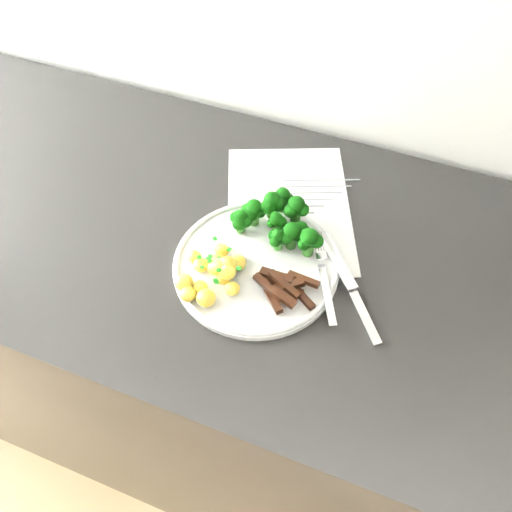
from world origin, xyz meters
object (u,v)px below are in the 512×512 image
plate (256,264)px  recipe_paper (289,207)px  counter (267,372)px  broccoli (280,219)px  potatoes (215,272)px  knife (356,299)px  fork (325,280)px  beef_strips (284,288)px

plate → recipe_paper: bearing=87.0°
counter → recipe_paper: bearing=93.1°
broccoli → potatoes: broccoli is taller
potatoes → knife: bearing=10.8°
broccoli → fork: size_ratio=0.96×
recipe_paper → beef_strips: 0.18m
plate → counter: bearing=69.1°
fork → recipe_paper: bearing=127.7°
counter → recipe_paper: recipe_paper is taller
beef_strips → fork: 0.07m
counter → plate: size_ratio=9.22×
recipe_paper → knife: bearing=-42.8°
counter → plate: plate is taller
counter → beef_strips: size_ratio=23.54×
broccoli → beef_strips: bearing=-66.6°
broccoli → fork: 0.13m
counter → plate: 0.47m
fork → broccoli: bearing=144.7°
beef_strips → fork: size_ratio=0.63×
broccoli → knife: (0.15, -0.08, -0.03)m
beef_strips → fork: (0.05, 0.04, -0.00)m
knife → broccoli: bearing=152.0°
counter → knife: size_ratio=13.98×
plate → fork: fork is taller
plate → fork: 0.11m
counter → knife: bearing=-15.1°
potatoes → knife: 0.22m
recipe_paper → knife: (0.16, -0.15, 0.01)m
recipe_paper → beef_strips: bearing=-73.5°
broccoli → counter: bearing=-88.2°
plate → fork: size_ratio=1.60×
plate → potatoes: potatoes is taller
potatoes → fork: potatoes is taller
plate → broccoli: (0.01, 0.08, 0.04)m
recipe_paper → plate: (-0.01, -0.14, 0.01)m
plate → beef_strips: size_ratio=2.55×
fork → counter: bearing=163.0°
plate → broccoli: 0.08m
broccoli → beef_strips: (0.05, -0.11, -0.02)m
plate → fork: bearing=2.0°
beef_strips → broccoli: bearing=113.4°
potatoes → broccoli: bearing=63.7°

